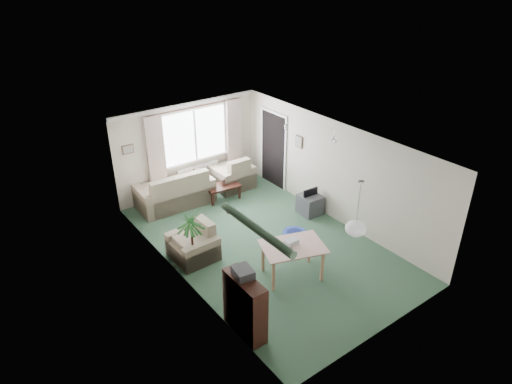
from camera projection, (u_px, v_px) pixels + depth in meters
ground at (264, 243)px, 10.01m from camera, size 6.50×6.50×0.00m
window at (195, 135)px, 11.72m from camera, size 1.80×0.03×1.30m
curtain_rod at (194, 107)px, 11.30m from camera, size 2.60×0.03×0.03m
curtain_left at (156, 155)px, 11.15m from camera, size 0.45×0.08×2.00m
curtain_right at (234, 135)px, 12.36m from camera, size 0.45×0.08×2.00m
radiator at (198, 174)px, 12.20m from camera, size 1.20×0.10×0.55m
doorway at (274, 150)px, 12.16m from camera, size 0.03×0.95×2.00m
pendant_lamp at (356, 229)px, 7.79m from camera, size 0.36×0.36×0.36m
tinsel_garland at (256, 228)px, 6.30m from camera, size 1.60×1.60×0.12m
bauble_cluster_a at (286, 124)px, 10.30m from camera, size 0.20×0.20×0.20m
bauble_cluster_b at (334, 137)px, 9.61m from camera, size 0.20×0.20×0.20m
wall_picture_back at (128, 149)px, 10.75m from camera, size 0.28×0.03×0.22m
wall_picture_right at (299, 142)px, 11.19m from camera, size 0.03×0.24×0.30m
sofa at (174, 188)px, 11.37m from camera, size 1.91×1.07×0.93m
armchair_corner at (231, 171)px, 12.25m from camera, size 1.01×0.96×0.90m
armchair_left at (193, 242)px, 9.37m from camera, size 0.85×0.90×0.79m
coffee_table at (223, 192)px, 11.74m from camera, size 0.91×0.57×0.39m
photo_frame at (224, 182)px, 11.62m from camera, size 0.12×0.05×0.16m
bookshelf at (245, 306)px, 7.45m from camera, size 0.31×0.89×1.09m
hifi_box at (243, 272)px, 7.25m from camera, size 0.33×0.39×0.14m
houseplant at (192, 239)px, 8.97m from camera, size 0.67×0.67×1.32m
dining_table at (292, 261)px, 8.87m from camera, size 1.27×1.05×0.68m
gift_box at (291, 242)px, 8.73m from camera, size 0.25×0.18×0.12m
tv_cube at (310, 204)px, 11.08m from camera, size 0.51×0.56×0.48m
pet_bed at (295, 235)px, 10.22m from camera, size 0.69×0.69×0.11m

